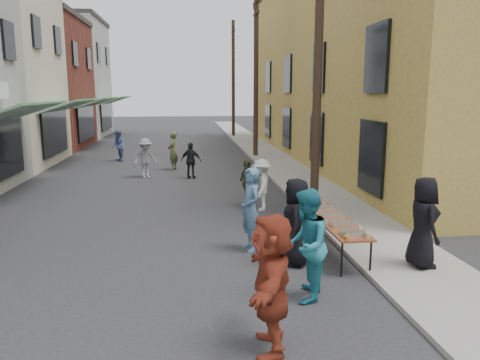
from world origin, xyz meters
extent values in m
plane|color=#28282B|center=(0.00, 0.00, 0.00)|extent=(120.00, 120.00, 0.00)
cube|color=gray|center=(5.00, 15.00, 0.05)|extent=(2.20, 60.00, 0.10)
cube|color=maroon|center=(-10.00, 21.00, 4.00)|extent=(8.00, 8.00, 8.00)
cube|color=gray|center=(-10.00, 29.00, 4.50)|extent=(8.00, 8.00, 9.00)
cube|color=#A18539|center=(11.10, 14.00, 5.00)|extent=(10.00, 28.00, 10.00)
cylinder|color=#2D2116|center=(4.30, 3.00, 4.50)|extent=(0.26, 0.26, 9.00)
cylinder|color=#2D2116|center=(4.30, 15.00, 4.50)|extent=(0.26, 0.26, 9.00)
cylinder|color=#2D2116|center=(4.30, 27.00, 4.50)|extent=(0.26, 0.26, 9.00)
cube|color=brown|center=(3.71, -0.29, 0.73)|extent=(0.70, 4.00, 0.04)
cylinder|color=black|center=(3.42, -2.17, 0.35)|extent=(0.04, 0.04, 0.71)
cylinder|color=black|center=(4.00, -2.17, 0.35)|extent=(0.04, 0.04, 0.71)
cylinder|color=black|center=(3.42, 1.59, 0.35)|extent=(0.04, 0.04, 0.71)
cylinder|color=black|center=(4.00, 1.59, 0.35)|extent=(0.04, 0.04, 0.71)
cube|color=maroon|center=(3.71, -1.94, 0.79)|extent=(0.50, 0.33, 0.08)
cube|color=#B2B2B7|center=(3.71, -1.29, 0.79)|extent=(0.50, 0.33, 0.08)
cube|color=tan|center=(3.71, -0.59, 0.79)|extent=(0.50, 0.33, 0.08)
cube|color=#B2B2B7|center=(3.71, 0.11, 0.79)|extent=(0.50, 0.33, 0.08)
cube|color=tan|center=(3.71, 0.81, 0.79)|extent=(0.50, 0.33, 0.08)
cylinder|color=#A57F26|center=(3.49, -2.24, 0.79)|extent=(0.07, 0.07, 0.08)
cylinder|color=#A57F26|center=(3.49, -2.14, 0.79)|extent=(0.07, 0.07, 0.08)
cylinder|color=#A57F26|center=(3.49, -2.04, 0.79)|extent=(0.07, 0.07, 0.08)
cylinder|color=tan|center=(3.91, -2.19, 0.81)|extent=(0.08, 0.08, 0.12)
imported|color=black|center=(2.69, -1.39, 0.91)|extent=(0.79, 1.01, 1.82)
imported|color=#4C6F93|center=(1.88, -0.41, 0.95)|extent=(0.61, 0.78, 1.90)
imported|color=teal|center=(2.46, -3.07, 0.97)|extent=(1.03, 1.15, 1.95)
imported|color=silver|center=(2.70, 3.13, 0.79)|extent=(0.79, 1.12, 1.57)
imported|color=#505A34|center=(2.34, 3.69, 0.76)|extent=(0.65, 0.96, 1.52)
imported|color=maroon|center=(1.59, -4.57, 0.98)|extent=(0.86, 1.88, 1.96)
imported|color=black|center=(5.10, -2.04, 1.01)|extent=(0.61, 0.91, 1.81)
imported|color=gray|center=(-1.22, 9.18, 0.82)|extent=(1.22, 1.06, 1.64)
imported|color=black|center=(0.67, 8.73, 0.75)|extent=(0.95, 0.62, 1.49)
imported|color=#4E5330|center=(-0.13, 11.04, 0.88)|extent=(0.60, 0.74, 1.76)
imported|color=#52669F|center=(-3.00, 14.07, 0.81)|extent=(0.86, 0.96, 1.63)
camera|label=1|loc=(0.47, -10.48, 3.54)|focal=35.00mm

